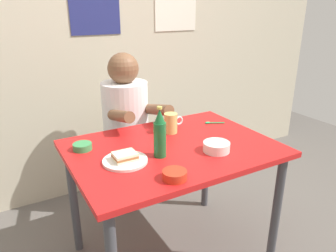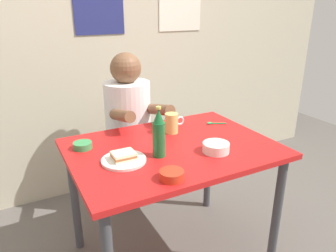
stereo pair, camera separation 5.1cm
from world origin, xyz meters
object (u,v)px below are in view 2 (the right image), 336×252
Objects in this scene: sandwich at (124,156)px; rice_bowl_white at (216,147)px; dining_table at (172,161)px; beer_mug at (172,123)px; stool at (130,164)px; beer_bottle at (159,134)px; person_seated at (128,111)px; plate_orange at (124,160)px.

rice_bowl_white is at bearing -14.19° from sandwich.
beer_mug is at bearing 62.32° from dining_table.
sandwich is (-0.30, -0.05, 0.13)m from dining_table.
beer_mug is (0.11, -0.45, 0.45)m from stool.
beer_mug is (0.09, 0.18, 0.15)m from dining_table.
rice_bowl_white is (0.07, -0.35, -0.03)m from beer_mug.
dining_table is at bearing 134.46° from rice_bowl_white.
stool is 0.88m from beer_bottle.
rice_bowl_white is at bearing -45.54° from dining_table.
person_seated is (0.00, -0.01, 0.42)m from stool.
dining_table is 4.20× the size of beer_bottle.
person_seated is 0.81m from rice_bowl_white.
beer_bottle is at bearing 161.79° from rice_bowl_white.
beer_bottle is (-0.10, -0.71, 0.51)m from stool.
rice_bowl_white reaches higher than stool.
beer_bottle is 1.87× the size of rice_bowl_white.
dining_table is 1.53× the size of person_seated.
plate_orange is 0.48m from rice_bowl_white.
stool is 4.09× the size of sandwich.
sandwich is 0.45m from beer_mug.
dining_table is 0.70m from stool.
beer_mug is at bearing -76.40° from stool.
rice_bowl_white is (0.18, -0.79, 0.00)m from person_seated.
beer_mug is at bearing 102.00° from rice_bowl_white.
person_seated is 0.71m from beer_bottle.
plate_orange is at bearing -149.58° from beer_mug.
rice_bowl_white is (0.46, -0.12, -0.00)m from sandwich.
person_seated is at bearing 67.24° from plate_orange.
plate_orange is 2.00× the size of sandwich.
person_seated reaches higher than beer_bottle.
dining_table is at bearing 9.97° from sandwich.
dining_table is at bearing 32.87° from beer_bottle.
beer_mug is 0.36m from rice_bowl_white.
beer_mug is (0.39, 0.23, 0.05)m from plate_orange.
stool is at bearing 67.58° from plate_orange.
person_seated is 0.73m from plate_orange.
plate_orange is 1.57× the size of rice_bowl_white.
rice_bowl_white is (0.28, -0.09, -0.09)m from beer_bottle.
sandwich is at bearing 172.46° from beer_bottle.
beer_bottle is at bearing -129.77° from beer_mug.
dining_table is 2.44× the size of stool.
plate_orange is at bearing -170.03° from dining_table.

